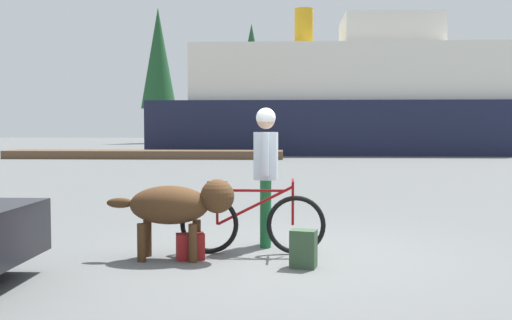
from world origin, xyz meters
The scene contains 12 objects.
ground_plane centered at (0.00, 0.00, 0.00)m, with size 160.00×160.00×0.00m, color #595B5B.
bicycle centered at (-0.37, 0.02, 0.39)m, with size 1.79×0.44×0.92m.
person_cyclist centered at (-0.21, 0.52, 1.10)m, with size 0.32×0.53×1.80m.
dog centered at (-1.20, -0.32, 0.64)m, with size 1.51×0.53×0.95m.
backpack centered at (0.25, -0.65, 0.21)m, with size 0.28×0.20×0.42m, color #334C33.
handbag_pannier centered at (-1.06, -0.33, 0.15)m, with size 0.32×0.18×0.31m, color maroon.
dock_pier centered at (-7.03, 22.01, 0.20)m, with size 13.81×2.15×0.40m, color brown.
ferry_boat centered at (3.92, 28.53, 3.02)m, with size 23.02×7.99×8.62m.
sailboat_moored centered at (5.45, 28.84, 0.49)m, with size 8.36×2.34×8.02m.
pine_tree_far_left centered at (-12.32, 49.35, 8.16)m, with size 3.37×3.37×13.02m.
pine_tree_center centered at (-3.15, 46.40, 6.45)m, with size 3.60×3.60×10.88m.
pine_tree_far_right centered at (13.13, 46.44, 6.66)m, with size 4.20×4.20×10.62m.
Camera 1 is at (0.07, -7.11, 1.55)m, focal length 41.31 mm.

